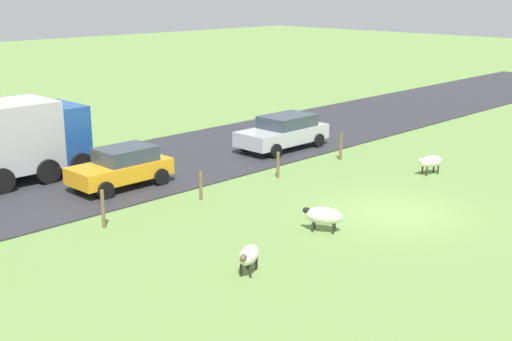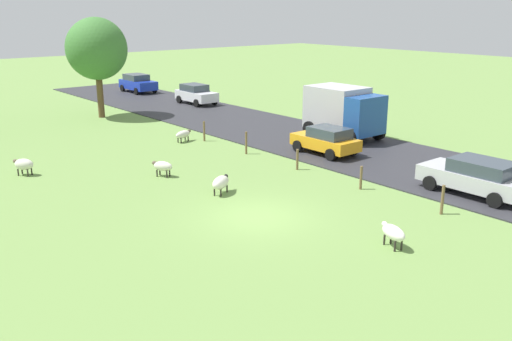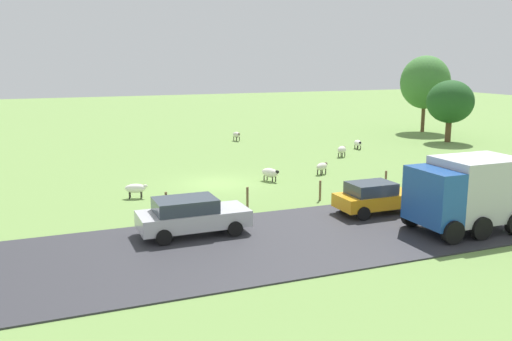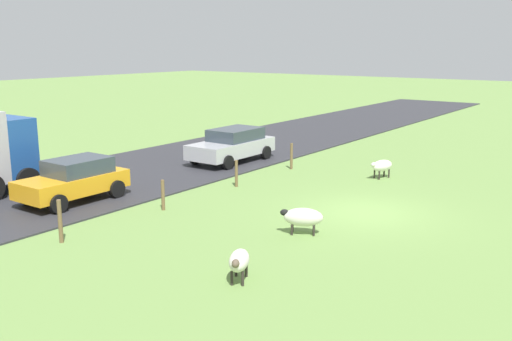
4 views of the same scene
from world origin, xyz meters
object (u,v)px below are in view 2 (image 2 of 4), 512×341
sheep_0 (183,134)px  sheep_4 (163,166)px  sheep_3 (221,183)px  car_1 (196,94)px  truck_0 (343,111)px  car_0 (138,83)px  sheep_1 (24,164)px  car_2 (477,176)px  car_3 (326,140)px  sheep_6 (393,233)px  tree_1 (97,49)px

sheep_0 → sheep_4: sheep_4 is taller
sheep_3 → car_1: 23.71m
truck_0 → car_0: 25.77m
sheep_3 → car_0: 31.86m
car_0 → car_1: size_ratio=1.06×
sheep_1 → car_0: bearing=50.5°
sheep_1 → sheep_3: (5.64, -8.34, -0.03)m
car_2 → car_3: size_ratio=1.20×
sheep_0 → sheep_6: bearing=-99.5°
car_3 → sheep_6: bearing=-126.3°
car_0 → sheep_4: bearing=-115.9°
sheep_6 → car_0: bearing=74.1°
car_1 → tree_1: bearing=-178.3°
tree_1 → car_3: 19.32m
sheep_0 → sheep_6: (-2.97, -17.65, 0.07)m
sheep_6 → tree_1: 28.72m
sheep_3 → car_1: (12.32, 20.26, 0.38)m
sheep_1 → truck_0: bearing=-14.3°
sheep_6 → sheep_0: bearing=80.5°
sheep_4 → car_0: (12.47, 25.68, 0.42)m
car_2 → sheep_0: bearing=104.2°
truck_0 → car_0: (-0.25, 25.75, -0.82)m
sheep_0 → sheep_4: 7.24m
sheep_4 → car_1: car_1 is taller
sheep_6 → car_3: (7.33, 9.98, 0.31)m
car_0 → car_2: (-3.59, -36.75, -0.05)m
sheep_4 → sheep_0: bearing=49.7°
sheep_4 → car_2: size_ratio=0.24×
car_1 → sheep_0: bearing=-127.2°
sheep_4 → sheep_6: size_ratio=0.90×
truck_0 → car_1: size_ratio=1.14×
car_0 → car_3: size_ratio=1.12×
tree_1 → sheep_1: bearing=-128.8°
sheep_0 → tree_1: size_ratio=0.18×
truck_0 → car_3: size_ratio=1.20×
car_3 → car_0: bearing=83.0°
sheep_4 → tree_1: 17.28m
sheep_6 → sheep_1: bearing=112.1°
sheep_0 → car_3: bearing=-60.4°
sheep_0 → truck_0: bearing=-34.8°
truck_0 → sheep_6: bearing=-132.4°
truck_0 → car_3: (-3.68, -2.08, -0.91)m
sheep_6 → tree_1: (2.62, 28.26, 4.43)m
sheep_6 → car_2: bearing=8.4°
sheep_1 → tree_1: 15.60m
car_1 → sheep_3: bearing=-121.3°
sheep_1 → car_3: (14.09, -6.61, 0.30)m
sheep_4 → car_3: (9.05, -2.15, 0.33)m
sheep_1 → sheep_4: bearing=-41.5°
sheep_0 → car_3: car_3 is taller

